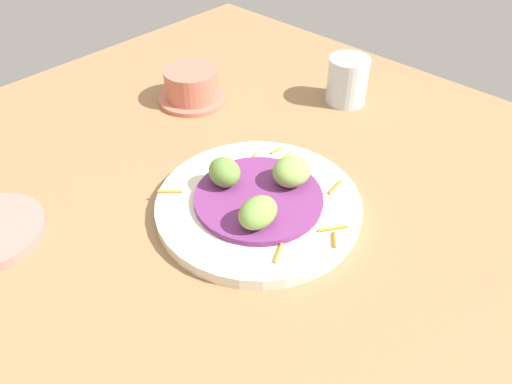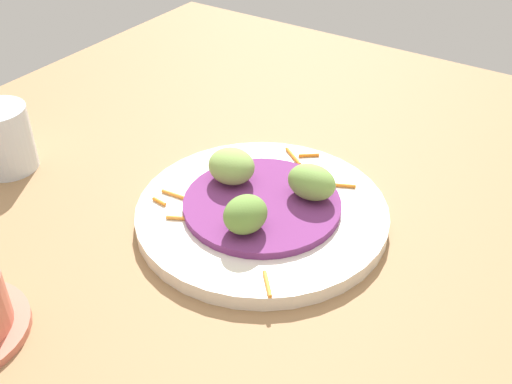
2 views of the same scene
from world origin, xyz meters
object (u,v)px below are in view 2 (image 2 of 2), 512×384
main_plate (262,213)px  guac_scoop_right (245,214)px  guac_scoop_left (309,181)px  water_glass (3,139)px  guac_scoop_center (232,166)px

main_plate → guac_scoop_right: guac_scoop_right is taller
guac_scoop_left → water_glass: bearing=-71.4°
guac_scoop_left → water_glass: 36.97cm
main_plate → water_glass: bearing=-75.3°
guac_scoop_left → main_plate: bearing=-45.9°
guac_scoop_center → water_glass: water_glass is taller
guac_scoop_center → water_glass: (9.61, -26.48, -0.42)cm
water_glass → main_plate: bearing=104.7°
guac_scoop_left → guac_scoop_right: bearing=-15.9°
main_plate → guac_scoop_left: guac_scoop_left is taller
guac_scoop_left → water_glass: size_ratio=0.67×
water_glass → guac_scoop_left: bearing=108.6°
guac_scoop_center → guac_scoop_right: 8.82cm
main_plate → water_glass: size_ratio=3.39×
main_plate → guac_scoop_center: (-1.39, -4.90, 3.58)cm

